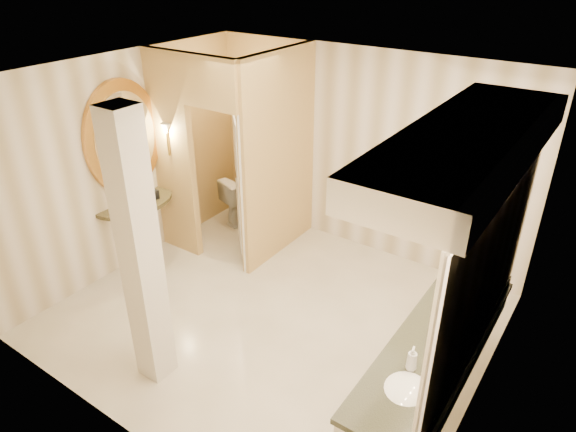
% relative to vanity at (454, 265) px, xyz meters
% --- Properties ---
extents(floor, '(4.50, 4.50, 0.00)m').
position_rel_vanity_xyz_m(floor, '(-1.98, 0.36, -1.63)').
color(floor, white).
rests_on(floor, ground).
extents(ceiling, '(4.50, 4.50, 0.00)m').
position_rel_vanity_xyz_m(ceiling, '(-1.98, 0.36, 1.07)').
color(ceiling, silver).
rests_on(ceiling, wall_back).
extents(wall_back, '(4.50, 0.02, 2.70)m').
position_rel_vanity_xyz_m(wall_back, '(-1.98, 2.36, -0.28)').
color(wall_back, silver).
rests_on(wall_back, floor).
extents(wall_front, '(4.50, 0.02, 2.70)m').
position_rel_vanity_xyz_m(wall_front, '(-1.98, -1.64, -0.28)').
color(wall_front, silver).
rests_on(wall_front, floor).
extents(wall_left, '(0.02, 4.00, 2.70)m').
position_rel_vanity_xyz_m(wall_left, '(-4.23, 0.36, -0.28)').
color(wall_left, silver).
rests_on(wall_left, floor).
extents(wall_right, '(0.02, 4.00, 2.70)m').
position_rel_vanity_xyz_m(wall_right, '(0.27, 0.36, -0.28)').
color(wall_right, silver).
rests_on(wall_right, floor).
extents(toilet_closet, '(1.50, 1.55, 2.70)m').
position_rel_vanity_xyz_m(toilet_closet, '(-3.12, 1.32, -0.24)').
color(toilet_closet, tan).
rests_on(toilet_closet, floor).
extents(wall_sconce, '(0.14, 0.14, 0.42)m').
position_rel_vanity_xyz_m(wall_sconce, '(-3.90, 0.79, 0.10)').
color(wall_sconce, '#B39239').
rests_on(wall_sconce, toilet_closet).
extents(vanity, '(0.75, 2.53, 2.09)m').
position_rel_vanity_xyz_m(vanity, '(0.00, 0.00, 0.00)').
color(vanity, beige).
rests_on(vanity, floor).
extents(console_shelf, '(1.10, 1.10, 2.00)m').
position_rel_vanity_xyz_m(console_shelf, '(-4.19, 0.36, -0.28)').
color(console_shelf, black).
rests_on(console_shelf, floor).
extents(pillar, '(0.28, 0.28, 2.70)m').
position_rel_vanity_xyz_m(pillar, '(-2.43, -0.98, -0.28)').
color(pillar, beige).
rests_on(pillar, floor).
extents(tissue_box, '(0.13, 0.13, 0.12)m').
position_rel_vanity_xyz_m(tissue_box, '(-3.99, 0.52, -0.70)').
color(tissue_box, black).
rests_on(tissue_box, console_shelf).
extents(toilet, '(0.60, 0.80, 0.73)m').
position_rel_vanity_xyz_m(toilet, '(-3.67, 1.98, -1.26)').
color(toilet, white).
rests_on(toilet, floor).
extents(soap_bottle_a, '(0.08, 0.08, 0.14)m').
position_rel_vanity_xyz_m(soap_bottle_a, '(-0.07, 0.18, -0.68)').
color(soap_bottle_a, beige).
rests_on(soap_bottle_a, vanity).
extents(soap_bottle_b, '(0.12, 0.12, 0.12)m').
position_rel_vanity_xyz_m(soap_bottle_b, '(-0.06, 0.05, -0.69)').
color(soap_bottle_b, silver).
rests_on(soap_bottle_b, vanity).
extents(soap_bottle_c, '(0.10, 0.10, 0.22)m').
position_rel_vanity_xyz_m(soap_bottle_c, '(-0.08, -0.43, -0.65)').
color(soap_bottle_c, '#C6B28C').
rests_on(soap_bottle_c, vanity).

